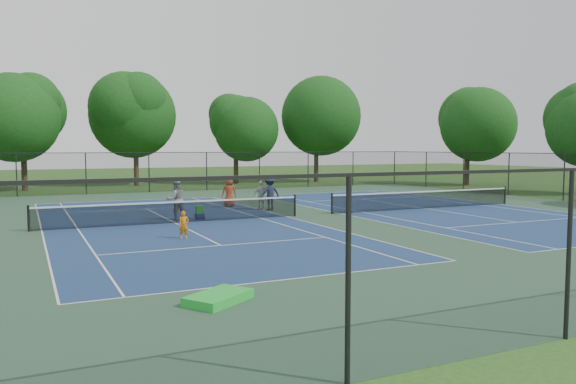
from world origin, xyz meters
name	(u,v)px	position (x,y,z in m)	size (l,w,h in m)	color
ground	(314,215)	(0.00, 0.00, 0.00)	(140.00, 140.00, 0.00)	#234716
court_pad	(314,215)	(0.00, 0.00, 0.00)	(36.00, 36.00, 0.01)	#284831
tennis_court_left	(175,221)	(-7.00, 0.00, 0.10)	(12.00, 23.83, 1.07)	navy
tennis_court_right	(425,207)	(7.00, 0.00, 0.10)	(12.00, 23.83, 1.07)	navy
perimeter_fence	(314,183)	(0.00, 0.00, 1.60)	(36.08, 36.08, 3.02)	black
tree_back_a	(22,113)	(-13.00, 24.00, 6.04)	(6.80, 6.80, 9.15)	#2D2116
tree_back_b	(135,111)	(-4.00, 26.00, 6.60)	(7.60, 7.60, 10.03)	#2D2116
tree_back_c	(236,125)	(5.00, 25.00, 5.48)	(6.00, 6.00, 8.40)	#2D2116
tree_back_d	(316,112)	(13.00, 24.00, 6.82)	(7.80, 7.80, 10.37)	#2D2116
tree_side_e	(468,120)	(23.00, 14.00, 5.81)	(6.60, 6.60, 8.87)	#2D2116
child_player	(184,225)	(-7.77, -4.39, 0.52)	(0.38, 0.25, 1.04)	orange
instructor	(176,200)	(-6.70, 1.03, 0.96)	(0.93, 0.73, 1.92)	gray
bystander_a	(261,195)	(-1.39, 3.48, 0.79)	(0.92, 0.38, 1.57)	silver
bystander_b	(270,193)	(-1.09, 2.99, 0.93)	(1.20, 0.69, 1.85)	#182036
bystander_c	(229,192)	(-2.52, 5.53, 0.84)	(0.82, 0.53, 1.68)	maroon
ball_crate	(200,216)	(-5.64, 0.82, 0.15)	(0.40, 0.32, 0.29)	navy
ball_hopper	(200,209)	(-5.64, 0.82, 0.47)	(0.34, 0.28, 0.36)	green
green_tarp	(219,298)	(-9.31, -13.14, 0.11)	(1.47, 0.88, 0.20)	green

